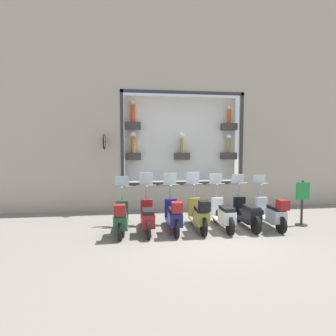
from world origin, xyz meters
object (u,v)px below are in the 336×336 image
scooter_white_2 (224,215)px  scooter_silver_0 (272,213)px  scooter_olive_3 (199,215)px  scooter_green_6 (121,218)px  scooter_red_5 (148,217)px  scooter_navy_4 (174,216)px  scooter_black_1 (248,214)px  shop_sign_post (302,202)px

scooter_white_2 → scooter_silver_0: bearing=-92.6°
scooter_olive_3 → scooter_green_6: size_ratio=1.01×
scooter_red_5 → scooter_green_6: (-0.07, 0.75, 0.02)m
scooter_navy_4 → scooter_olive_3: bearing=-89.7°
scooter_green_6 → scooter_black_1: bearing=-88.9°
scooter_black_1 → scooter_green_6: bearing=91.1°
scooter_navy_4 → shop_sign_post: bearing=-88.0°
scooter_silver_0 → scooter_red_5: (0.07, 3.77, -0.03)m
scooter_navy_4 → scooter_white_2: bearing=-87.7°
scooter_black_1 → shop_sign_post: bearing=-87.5°
scooter_silver_0 → shop_sign_post: 1.11m
scooter_black_1 → scooter_green_6: size_ratio=1.01×
scooter_black_1 → scooter_red_5: 3.02m
scooter_white_2 → scooter_navy_4: (-0.06, 1.51, 0.04)m
scooter_silver_0 → scooter_green_6: size_ratio=1.00×
scooter_silver_0 → scooter_white_2: 1.51m
scooter_olive_3 → shop_sign_post: bearing=-87.7°
scooter_olive_3 → scooter_red_5: 1.51m
scooter_black_1 → scooter_green_6: (-0.07, 3.77, 0.02)m
scooter_silver_0 → scooter_black_1: 0.76m
scooter_navy_4 → scooter_green_6: scooter_navy_4 is taller
scooter_silver_0 → scooter_black_1: (0.07, 0.75, -0.02)m
scooter_navy_4 → scooter_green_6: size_ratio=1.01×
scooter_red_5 → shop_sign_post: size_ratio=1.27×
scooter_silver_0 → scooter_green_6: scooter_green_6 is taller
scooter_black_1 → scooter_navy_4: bearing=91.5°
scooter_silver_0 → scooter_navy_4: 3.02m
scooter_navy_4 → shop_sign_post: scooter_navy_4 is taller
scooter_black_1 → scooter_navy_4: (-0.06, 2.26, 0.04)m
shop_sign_post → scooter_navy_4: bearing=92.0°
scooter_olive_3 → shop_sign_post: 3.34m
scooter_olive_3 → scooter_silver_0: bearing=-90.3°
scooter_black_1 → scooter_olive_3: 1.51m
scooter_green_6 → shop_sign_post: 5.60m
scooter_white_2 → scooter_olive_3: 0.76m
scooter_black_1 → scooter_navy_4: 2.26m
scooter_silver_0 → scooter_olive_3: 2.26m
shop_sign_post → scooter_silver_0: bearing=97.9°
scooter_green_6 → shop_sign_post: scooter_green_6 is taller
scooter_red_5 → scooter_silver_0: bearing=-91.0°
scooter_white_2 → scooter_red_5: 2.26m
scooter_silver_0 → scooter_red_5: size_ratio=1.00×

